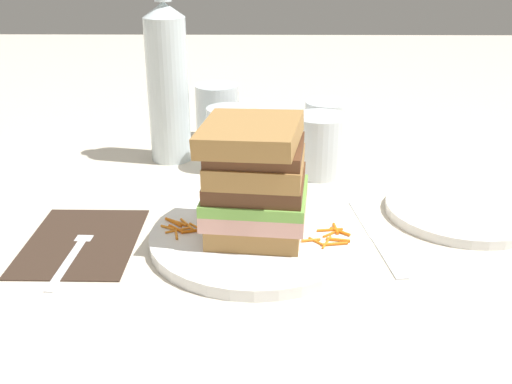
{
  "coord_description": "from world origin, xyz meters",
  "views": [
    {
      "loc": [
        0.01,
        -0.67,
        0.35
      ],
      "look_at": [
        0.01,
        0.01,
        0.05
      ],
      "focal_mm": 42.68,
      "sensor_mm": 36.0,
      "label": 1
    }
  ],
  "objects": [
    {
      "name": "ground_plane",
      "position": [
        0.0,
        0.0,
        0.0
      ],
      "size": [
        3.0,
        3.0,
        0.0
      ],
      "primitive_type": "plane",
      "color": "beige"
    },
    {
      "name": "main_plate",
      "position": [
        0.01,
        -0.02,
        0.01
      ],
      "size": [
        0.25,
        0.25,
        0.01
      ],
      "primitive_type": "cylinder",
      "color": "white",
      "rests_on": "ground_plane"
    },
    {
      "name": "sandwich",
      "position": [
        0.01,
        -0.02,
        0.08
      ],
      "size": [
        0.13,
        0.13,
        0.14
      ],
      "color": "#A87A42",
      "rests_on": "main_plate"
    },
    {
      "name": "carrot_shred_0",
      "position": [
        -0.09,
        -0.0,
        0.02
      ],
      "size": [
        0.03,
        0.02,
        0.0
      ],
      "primitive_type": "cylinder",
      "rotation": [
        0.0,
        1.57,
        5.71
      ],
      "color": "orange",
      "rests_on": "main_plate"
    },
    {
      "name": "carrot_shred_1",
      "position": [
        -0.09,
        -0.02,
        0.02
      ],
      "size": [
        0.03,
        0.02,
        0.0
      ],
      "primitive_type": "cylinder",
      "rotation": [
        0.0,
        1.57,
        3.58
      ],
      "color": "orange",
      "rests_on": "main_plate"
    },
    {
      "name": "carrot_shred_2",
      "position": [
        -0.07,
        -0.02,
        0.02
      ],
      "size": [
        0.02,
        0.01,
        0.0
      ],
      "primitive_type": "cylinder",
      "rotation": [
        0.0,
        1.57,
        0.31
      ],
      "color": "orange",
      "rests_on": "main_plate"
    },
    {
      "name": "carrot_shred_3",
      "position": [
        -0.07,
        -0.01,
        0.02
      ],
      "size": [
        0.02,
        0.02,
        0.0
      ],
      "primitive_type": "cylinder",
      "rotation": [
        0.0,
        1.57,
        2.33
      ],
      "color": "orange",
      "rests_on": "main_plate"
    },
    {
      "name": "carrot_shred_4",
      "position": [
        -0.09,
        -0.02,
        0.02
      ],
      "size": [
        0.02,
        0.02,
        0.0
      ],
      "primitive_type": "cylinder",
      "rotation": [
        0.0,
        1.57,
        2.41
      ],
      "color": "orange",
      "rests_on": "main_plate"
    },
    {
      "name": "carrot_shred_5",
      "position": [
        -0.08,
        -0.01,
        0.02
      ],
      "size": [
        0.02,
        0.03,
        0.0
      ],
      "primitive_type": "cylinder",
      "rotation": [
        0.0,
        1.57,
        5.28
      ],
      "color": "orange",
      "rests_on": "main_plate"
    },
    {
      "name": "carrot_shred_6",
      "position": [
        -0.1,
        -0.01,
        0.02
      ],
      "size": [
        0.02,
        0.01,
        0.0
      ],
      "primitive_type": "cylinder",
      "rotation": [
        0.0,
        1.57,
        2.65
      ],
      "color": "orange",
      "rests_on": "main_plate"
    },
    {
      "name": "carrot_shred_7",
      "position": [
        -0.09,
        -0.0,
        0.02
      ],
      "size": [
        0.02,
        0.02,
        0.0
      ],
      "primitive_type": "cylinder",
      "rotation": [
        0.0,
        1.57,
        2.38
      ],
      "color": "orange",
      "rests_on": "main_plate"
    },
    {
      "name": "carrot_shred_8",
      "position": [
        -0.09,
        -0.03,
        0.02
      ],
      "size": [
        0.01,
        0.02,
        0.0
      ],
      "primitive_type": "cylinder",
      "rotation": [
        0.0,
        1.57,
        4.9
      ],
      "color": "orange",
      "rests_on": "main_plate"
    },
    {
      "name": "carrot_shred_9",
      "position": [
        0.08,
        -0.05,
        0.02
      ],
      "size": [
        0.02,
        0.02,
        0.0
      ],
      "primitive_type": "cylinder",
      "rotation": [
        0.0,
        1.57,
        2.29
      ],
      "color": "orange",
      "rests_on": "main_plate"
    },
    {
      "name": "carrot_shred_10",
      "position": [
        0.09,
        -0.05,
        0.02
      ],
      "size": [
        0.01,
        0.03,
        0.0
      ],
      "primitive_type": "cylinder",
      "rotation": [
        0.0,
        1.57,
        1.18
      ],
      "color": "orange",
      "rests_on": "main_plate"
    },
    {
      "name": "carrot_shred_11",
      "position": [
        0.07,
        -0.04,
        0.02
      ],
      "size": [
        0.02,
        0.01,
        0.0
      ],
      "primitive_type": "cylinder",
      "rotation": [
        0.0,
        1.57,
        3.33
      ],
      "color": "orange",
      "rests_on": "main_plate"
    },
    {
      "name": "carrot_shred_12",
      "position": [
        0.11,
        -0.02,
        0.02
      ],
      "size": [
        0.02,
        0.02,
        0.0
      ],
      "primitive_type": "cylinder",
      "rotation": [
        0.0,
        1.57,
        2.45
      ],
      "color": "orange",
      "rests_on": "main_plate"
    },
    {
      "name": "carrot_shred_13",
      "position": [
        0.09,
        -0.03,
        0.02
      ],
      "size": [
        0.02,
        0.01,
        0.0
      ],
      "primitive_type": "cylinder",
      "rotation": [
        0.0,
        1.57,
        0.68
      ],
      "color": "orange",
      "rests_on": "main_plate"
    },
    {
      "name": "carrot_shred_14",
      "position": [
        0.09,
        -0.02,
        0.02
      ],
      "size": [
        0.03,
        0.01,
        0.0
      ],
      "primitive_type": "cylinder",
      "rotation": [
        0.0,
        1.57,
        3.29
      ],
      "color": "orange",
      "rests_on": "main_plate"
    },
    {
      "name": "carrot_shred_15",
      "position": [
        0.1,
        -0.02,
        0.02
      ],
      "size": [
        0.01,
        0.03,
        0.0
      ],
      "primitive_type": "cylinder",
      "rotation": [
        0.0,
        1.57,
        1.66
      ],
      "color": "orange",
      "rests_on": "main_plate"
    },
    {
      "name": "carrot_shred_16",
      "position": [
        0.1,
        -0.04,
        0.02
      ],
      "size": [
        0.03,
        0.01,
        0.0
      ],
      "primitive_type": "cylinder",
      "rotation": [
        0.0,
        1.57,
        2.94
      ],
      "color": "orange",
      "rests_on": "main_plate"
    },
    {
      "name": "carrot_shred_17",
      "position": [
        0.1,
        -0.05,
        0.02
      ],
      "size": [
        0.03,
        0.01,
        0.0
      ],
      "primitive_type": "cylinder",
      "rotation": [
        0.0,
        1.57,
        0.17
      ],
      "color": "orange",
      "rests_on": "main_plate"
    },
    {
      "name": "napkin_dark",
      "position": [
        -0.2,
        -0.02,
        0.0
      ],
      "size": [
        0.13,
        0.18,
        0.0
      ],
      "primitive_type": "cube",
      "rotation": [
        0.0,
        0.0,
        -0.01
      ],
      "color": "#38281E",
      "rests_on": "ground_plane"
    },
    {
      "name": "fork",
      "position": [
        -0.2,
        -0.05,
        0.0
      ],
      "size": [
        0.02,
        0.17,
        0.0
      ],
      "color": "silver",
      "rests_on": "napkin_dark"
    },
    {
      "name": "knife",
      "position": [
        0.15,
        -0.01,
        0.0
      ],
      "size": [
        0.04,
        0.2,
        0.0
      ],
      "color": "silver",
      "rests_on": "ground_plane"
    },
    {
      "name": "juice_glass",
      "position": [
        0.1,
        0.2,
        0.04
      ],
      "size": [
        0.08,
        0.08,
        0.09
      ],
      "color": "white",
      "rests_on": "ground_plane"
    },
    {
      "name": "water_bottle",
      "position": [
        -0.13,
        0.26,
        0.13
      ],
      "size": [
        0.06,
        0.06,
        0.28
      ],
      "color": "silver",
      "rests_on": "ground_plane"
    },
    {
      "name": "empty_tumbler_0",
      "position": [
        0.04,
        0.3,
        0.04
      ],
      "size": [
        0.07,
        0.07,
        0.07
      ],
      "primitive_type": "cylinder",
      "color": "silver",
      "rests_on": "ground_plane"
    },
    {
      "name": "empty_tumbler_1",
      "position": [
        0.13,
        0.36,
        0.04
      ],
      "size": [
        0.08,
        0.08,
        0.07
      ],
      "primitive_type": "cylinder",
      "color": "silver",
      "rests_on": "ground_plane"
    },
    {
      "name": "empty_tumbler_2",
      "position": [
        -0.06,
        0.36,
        0.05
      ],
      "size": [
        0.08,
        0.08,
        0.1
      ],
      "primitive_type": "cylinder",
      "color": "silver",
      "rests_on": "ground_plane"
    },
    {
      "name": "empty_tumbler_3",
      "position": [
        -0.04,
        0.22,
        0.05
      ],
      "size": [
        0.07,
        0.07,
        0.1
      ],
      "primitive_type": "cylinder",
      "color": "silver",
      "rests_on": "ground_plane"
    },
    {
      "name": "side_plate",
      "position": [
        0.28,
        0.06,
        0.01
      ],
      "size": [
        0.2,
        0.2,
        0.01
      ],
      "primitive_type": "cylinder",
      "color": "white",
      "rests_on": "ground_plane"
    }
  ]
}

